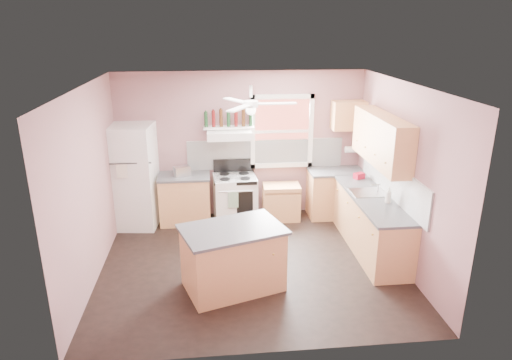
{
  "coord_description": "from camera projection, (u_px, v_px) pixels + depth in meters",
  "views": [
    {
      "loc": [
        -0.56,
        -6.16,
        3.49
      ],
      "look_at": [
        0.1,
        0.3,
        1.25
      ],
      "focal_mm": 32.0,
      "sensor_mm": 36.0,
      "label": 1
    }
  ],
  "objects": [
    {
      "name": "backsplash_back",
      "position": [
        265.0,
        154.0,
        8.51
      ],
      "size": [
        2.9,
        0.03,
        0.55
      ],
      "primitive_type": "cube",
      "color": "white",
      "rests_on": "wall_back"
    },
    {
      "name": "base_cabinet_corner",
      "position": [
        335.0,
        194.0,
        8.61
      ],
      "size": [
        1.0,
        0.6,
        0.86
      ],
      "primitive_type": "cube",
      "color": "tan",
      "rests_on": "floor"
    },
    {
      "name": "faucet",
      "position": [
        378.0,
        188.0,
        7.34
      ],
      "size": [
        0.03,
        0.03,
        0.14
      ],
      "primitive_type": "cylinder",
      "color": "silver",
      "rests_on": "sink"
    },
    {
      "name": "counter_right",
      "position": [
        372.0,
        198.0,
        7.17
      ],
      "size": [
        0.62,
        2.22,
        0.04
      ],
      "primitive_type": "cube",
      "color": "#434345",
      "rests_on": "base_cabinet_right"
    },
    {
      "name": "ceiling",
      "position": [
        251.0,
        85.0,
        6.1
      ],
      "size": [
        4.5,
        4.5,
        0.0
      ],
      "primitive_type": "plane",
      "color": "white",
      "rests_on": "ground"
    },
    {
      "name": "ceiling_fan_hub",
      "position": [
        251.0,
        104.0,
        6.18
      ],
      "size": [
        0.2,
        0.2,
        0.08
      ],
      "primitive_type": "cylinder",
      "color": "white",
      "rests_on": "ceiling"
    },
    {
      "name": "upper_cabinet_right",
      "position": [
        381.0,
        139.0,
        7.07
      ],
      "size": [
        0.33,
        1.8,
        0.76
      ],
      "primitive_type": "cube",
      "color": "tan",
      "rests_on": "wall_right"
    },
    {
      "name": "red_caddy",
      "position": [
        359.0,
        176.0,
        8.0
      ],
      "size": [
        0.21,
        0.18,
        0.1
      ],
      "primitive_type": "cube",
      "rotation": [
        0.0,
        0.0,
        0.41
      ],
      "color": "#A70E23",
      "rests_on": "counter_right"
    },
    {
      "name": "base_cabinet_left",
      "position": [
        185.0,
        200.0,
        8.34
      ],
      "size": [
        0.9,
        0.6,
        0.86
      ],
      "primitive_type": "cube",
      "color": "tan",
      "rests_on": "floor"
    },
    {
      "name": "refrigerator",
      "position": [
        133.0,
        176.0,
        8.05
      ],
      "size": [
        0.86,
        0.84,
        1.85
      ],
      "primitive_type": "cube",
      "rotation": [
        0.0,
        0.0,
        -0.11
      ],
      "color": "white",
      "rests_on": "floor"
    },
    {
      "name": "wine_bottles",
      "position": [
        229.0,
        119.0,
        8.1
      ],
      "size": [
        0.86,
        0.06,
        0.31
      ],
      "color": "#143819",
      "rests_on": "bottle_shelf"
    },
    {
      "name": "backsplash_right",
      "position": [
        392.0,
        180.0,
        7.1
      ],
      "size": [
        0.03,
        2.6,
        0.55
      ],
      "primitive_type": "cube",
      "color": "white",
      "rests_on": "wall_right"
    },
    {
      "name": "toaster",
      "position": [
        182.0,
        171.0,
        8.12
      ],
      "size": [
        0.32,
        0.25,
        0.18
      ],
      "primitive_type": "cube",
      "rotation": [
        0.0,
        0.0,
        0.39
      ],
      "color": "silver",
      "rests_on": "counter_left"
    },
    {
      "name": "floor",
      "position": [
        252.0,
        264.0,
        6.98
      ],
      "size": [
        4.5,
        4.5,
        0.0
      ],
      "primitive_type": "plane",
      "color": "black",
      "rests_on": "ground"
    },
    {
      "name": "upper_cabinet_corner",
      "position": [
        349.0,
        115.0,
        8.27
      ],
      "size": [
        0.6,
        0.33,
        0.52
      ],
      "primitive_type": "cube",
      "color": "tan",
      "rests_on": "wall_back"
    },
    {
      "name": "window_frame",
      "position": [
        282.0,
        132.0,
        8.37
      ],
      "size": [
        1.16,
        0.07,
        1.36
      ],
      "primitive_type": "cube",
      "color": "white",
      "rests_on": "wall_back"
    },
    {
      "name": "sink",
      "position": [
        368.0,
        193.0,
        7.35
      ],
      "size": [
        0.55,
        0.45,
        0.03
      ],
      "primitive_type": "cube",
      "color": "silver",
      "rests_on": "counter_right"
    },
    {
      "name": "base_cabinet_right",
      "position": [
        371.0,
        224.0,
        7.31
      ],
      "size": [
        0.6,
        2.2,
        0.86
      ],
      "primitive_type": "cube",
      "color": "tan",
      "rests_on": "floor"
    },
    {
      "name": "cart",
      "position": [
        281.0,
        202.0,
        8.48
      ],
      "size": [
        0.68,
        0.47,
        0.67
      ],
      "primitive_type": "cube",
      "rotation": [
        0.0,
        0.0,
        -0.03
      ],
      "color": "tan",
      "rests_on": "floor"
    },
    {
      "name": "island",
      "position": [
        233.0,
        259.0,
        6.23
      ],
      "size": [
        1.45,
        1.15,
        0.86
      ],
      "primitive_type": "cube",
      "rotation": [
        0.0,
        0.0,
        0.32
      ],
      "color": "tan",
      "rests_on": "floor"
    },
    {
      "name": "wall_right",
      "position": [
        404.0,
        175.0,
        6.76
      ],
      "size": [
        0.05,
        4.0,
        2.7
      ],
      "primitive_type": "cube",
      "color": "#8E6264",
      "rests_on": "ground"
    },
    {
      "name": "counter_corner",
      "position": [
        337.0,
        171.0,
        8.46
      ],
      "size": [
        1.02,
        0.62,
        0.04
      ],
      "primitive_type": "cube",
      "color": "#434345",
      "rests_on": "base_cabinet_corner"
    },
    {
      "name": "paper_towel",
      "position": [
        352.0,
        149.0,
        8.52
      ],
      "size": [
        0.26,
        0.12,
        0.12
      ],
      "primitive_type": "cylinder",
      "rotation": [
        0.0,
        1.57,
        0.0
      ],
      "color": "white",
      "rests_on": "wall_back"
    },
    {
      "name": "range_hood",
      "position": [
        229.0,
        134.0,
        8.08
      ],
      "size": [
        0.78,
        0.5,
        0.14
      ],
      "primitive_type": "cube",
      "color": "white",
      "rests_on": "wall_back"
    },
    {
      "name": "bottle_shelf",
      "position": [
        229.0,
        127.0,
        8.16
      ],
      "size": [
        0.9,
        0.26,
        0.03
      ],
      "primitive_type": "cube",
      "color": "white",
      "rests_on": "range_hood"
    },
    {
      "name": "window_view",
      "position": [
        282.0,
        131.0,
        8.4
      ],
      "size": [
        1.0,
        0.02,
        1.2
      ],
      "primitive_type": "cube",
      "color": "brown",
      "rests_on": "wall_back"
    },
    {
      "name": "island_top",
      "position": [
        232.0,
        230.0,
        6.08
      ],
      "size": [
        1.54,
        1.25,
        0.04
      ],
      "primitive_type": "cube",
      "rotation": [
        0.0,
        0.0,
        0.32
      ],
      "color": "#434345",
      "rests_on": "island"
    },
    {
      "name": "wall_left",
      "position": [
        88.0,
        186.0,
        6.32
      ],
      "size": [
        0.05,
        4.0,
        2.7
      ],
      "primitive_type": "cube",
      "color": "#8E6264",
      "rests_on": "ground"
    },
    {
      "name": "counter_left",
      "position": [
        184.0,
        176.0,
        8.19
      ],
      "size": [
        0.92,
        0.62,
        0.04
      ],
      "primitive_type": "cube",
      "color": "#434345",
      "rests_on": "base_cabinet_left"
    },
    {
      "name": "wall_back",
      "position": [
        241.0,
        145.0,
        8.45
      ],
      "size": [
        4.5,
        0.05,
        2.7
      ],
      "primitive_type": "cube",
      "color": "#8E6264",
      "rests_on": "ground"
    },
    {
      "name": "stove",
      "position": [
        235.0,
        199.0,
        8.38
      ],
      "size": [
        0.8,
        0.69,
        0.86
      ],
      "primitive_type": "cube",
      "rotation": [
        0.0,
        0.0,
        0.07
      ],
      "color": "white",
      "rests_on": "floor"
    },
    {
      "name": "soap_bottle",
      "position": [
        389.0,
        195.0,
        6.89
      ],
      "size": [
        0.11,
        0.11,
        0.25
      ],
      "primitive_type": "imported",
      "rotation": [
        0.0,
        0.0,
        0.17
      ],
      "color": "silver",
      "rests_on": "counter_right"
    }
  ]
}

